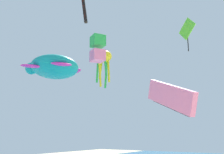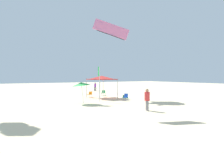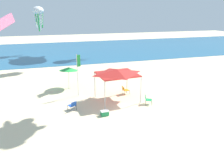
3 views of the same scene
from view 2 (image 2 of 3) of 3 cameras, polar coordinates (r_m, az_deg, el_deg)
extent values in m
cube|color=beige|center=(28.25, 0.92, -5.72)|extent=(120.00, 120.00, 0.10)
cylinder|color=#B7B7BC|center=(25.88, 1.59, -3.47)|extent=(0.07, 0.07, 2.42)
cylinder|color=#B7B7BC|center=(28.53, -2.56, -3.12)|extent=(0.07, 0.07, 2.42)
cylinder|color=#B7B7BC|center=(24.26, -3.52, -3.72)|extent=(0.07, 0.07, 2.42)
cylinder|color=#B7B7BC|center=(27.07, -7.39, -3.30)|extent=(0.07, 0.07, 2.42)
cube|color=red|center=(26.34, -3.00, -0.66)|extent=(3.65, 3.15, 0.10)
pyramid|color=red|center=(26.34, -3.00, -0.09)|extent=(3.57, 3.09, 0.42)
cylinder|color=silver|center=(21.00, -8.56, -4.62)|extent=(0.18, 0.26, 2.23)
cone|color=green|center=(20.96, -8.89, -2.00)|extent=(1.97, 1.97, 0.63)
cylinder|color=black|center=(29.61, -2.01, -4.96)|extent=(0.02, 0.02, 0.40)
cylinder|color=black|center=(29.59, -3.02, -4.96)|extent=(0.02, 0.02, 0.40)
cylinder|color=black|center=(29.10, -1.95, -5.05)|extent=(0.02, 0.02, 0.40)
cylinder|color=black|center=(29.07, -2.98, -5.05)|extent=(0.02, 0.02, 0.40)
cube|color=#198C4C|center=(29.32, -2.49, -4.62)|extent=(0.70, 0.70, 0.03)
cube|color=#198C4C|center=(29.02, -2.47, -4.25)|extent=(0.34, 0.50, 0.41)
cylinder|color=black|center=(27.45, -6.42, -5.37)|extent=(0.02, 0.02, 0.40)
cylinder|color=black|center=(27.17, -7.34, -5.43)|extent=(0.02, 0.02, 0.40)
cylinder|color=black|center=(27.01, -5.81, -5.46)|extent=(0.02, 0.02, 0.40)
cylinder|color=black|center=(26.73, -6.74, -5.53)|extent=(0.02, 0.02, 0.40)
cube|color=orange|center=(27.07, -6.58, -5.03)|extent=(0.59, 0.59, 0.03)
cube|color=orange|center=(26.81, -6.24, -4.63)|extent=(0.20, 0.51, 0.41)
cylinder|color=black|center=(23.31, 2.90, -6.38)|extent=(0.02, 0.02, 0.40)
cylinder|color=black|center=(23.07, 4.05, -6.45)|extent=(0.02, 0.02, 0.40)
cylinder|color=black|center=(23.76, 3.50, -6.26)|extent=(0.02, 0.02, 0.40)
cylinder|color=black|center=(23.53, 4.63, -6.32)|extent=(0.02, 0.02, 0.40)
cube|color=blue|center=(23.39, 3.77, -5.87)|extent=(0.70, 0.70, 0.03)
cube|color=blue|center=(23.63, 4.09, -5.29)|extent=(0.50, 0.34, 0.41)
cube|color=#1E8C4C|center=(26.30, 3.86, -5.66)|extent=(0.64, 0.46, 0.36)
cube|color=white|center=(26.28, 3.86, -5.23)|extent=(0.66, 0.47, 0.04)
cylinder|color=silver|center=(22.54, -3.66, -1.92)|extent=(0.06, 0.06, 4.08)
cube|color=green|center=(22.68, -3.87, 1.61)|extent=(0.30, 0.02, 1.10)
cylinder|color=slate|center=(16.79, 10.26, -8.24)|extent=(0.16, 0.16, 0.84)
cylinder|color=slate|center=(17.10, 9.96, -8.09)|extent=(0.16, 0.16, 0.84)
cylinder|color=red|center=(16.85, 10.11, -5.52)|extent=(0.44, 0.44, 0.73)
sphere|color=#A87A56|center=(16.80, 10.11, -3.82)|extent=(0.27, 0.27, 0.27)
cylinder|color=black|center=(38.02, -5.04, -3.52)|extent=(0.15, 0.15, 0.76)
cylinder|color=black|center=(38.22, -4.71, -3.50)|extent=(0.15, 0.15, 0.76)
cylinder|color=purple|center=(38.08, -4.87, -2.45)|extent=(0.40, 0.40, 0.66)
sphere|color=#A87A56|center=(38.06, -4.87, -1.76)|extent=(0.25, 0.25, 0.25)
cube|color=pink|center=(16.52, -0.31, 13.61)|extent=(1.90, 2.58, 1.80)
cube|color=black|center=(16.43, -0.31, 12.31)|extent=(1.38, 1.94, 1.01)
camera|label=1|loc=(12.67, 37.41, 10.82)|focal=39.92mm
camera|label=3|loc=(34.89, 27.71, 8.35)|focal=34.15mm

